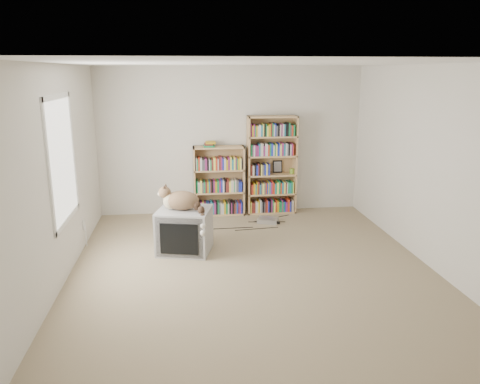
{
  "coord_description": "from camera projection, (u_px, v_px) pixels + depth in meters",
  "views": [
    {
      "loc": [
        -0.81,
        -5.44,
        2.41
      ],
      "look_at": [
        -0.03,
        1.0,
        0.73
      ],
      "focal_mm": 35.0,
      "sensor_mm": 36.0,
      "label": 1
    }
  ],
  "objects": [
    {
      "name": "ceiling",
      "position": [
        253.0,
        63.0,
        5.3
      ],
      "size": [
        4.5,
        5.0,
        0.02
      ],
      "primitive_type": "cube",
      "color": "white",
      "rests_on": "wall_back"
    },
    {
      "name": "floor_cables",
      "position": [
        260.0,
        223.0,
        7.66
      ],
      "size": [
        1.2,
        0.7,
        0.01
      ],
      "primitive_type": null,
      "color": "black",
      "rests_on": "floor"
    },
    {
      "name": "cat",
      "position": [
        185.0,
        204.0,
        6.25
      ],
      "size": [
        0.67,
        0.61,
        0.56
      ],
      "rotation": [
        0.0,
        0.0,
        -0.19
      ],
      "color": "#3A2717",
      "rests_on": "crt_tv"
    },
    {
      "name": "wall_back",
      "position": [
        231.0,
        141.0,
        8.02
      ],
      "size": [
        4.5,
        0.02,
        2.5
      ],
      "primitive_type": "cube",
      "color": "beige",
      "rests_on": "floor"
    },
    {
      "name": "dvd_player",
      "position": [
        268.0,
        220.0,
        7.68
      ],
      "size": [
        0.38,
        0.33,
        0.07
      ],
      "primitive_type": "cube",
      "rotation": [
        0.0,
        0.0,
        -0.35
      ],
      "color": "#B5B5BA",
      "rests_on": "floor"
    },
    {
      "name": "wall_outlet",
      "position": [
        84.0,
        225.0,
        6.56
      ],
      "size": [
        0.01,
        0.08,
        0.13
      ],
      "primitive_type": "cube",
      "color": "silver",
      "rests_on": "wall_left"
    },
    {
      "name": "framed_print",
      "position": [
        277.0,
        166.0,
        8.17
      ],
      "size": [
        0.16,
        0.05,
        0.22
      ],
      "primitive_type": "cube",
      "rotation": [
        -0.17,
        0.0,
        0.0
      ],
      "color": "black",
      "rests_on": "bookcase_tall"
    },
    {
      "name": "bookcase_tall",
      "position": [
        271.0,
        167.0,
        8.07
      ],
      "size": [
        0.84,
        0.3,
        1.68
      ],
      "color": "tan",
      "rests_on": "floor"
    },
    {
      "name": "wall_front",
      "position": [
        306.0,
        246.0,
        3.21
      ],
      "size": [
        4.5,
        0.02,
        2.5
      ],
      "primitive_type": "cube",
      "color": "beige",
      "rests_on": "floor"
    },
    {
      "name": "book_stack",
      "position": [
        209.0,
        144.0,
        7.84
      ],
      "size": [
        0.2,
        0.26,
        0.08
      ],
      "primitive_type": "cube",
      "color": "red",
      "rests_on": "bookcase_short"
    },
    {
      "name": "wall_right",
      "position": [
        429.0,
        166.0,
        5.88
      ],
      "size": [
        0.02,
        5.0,
        2.5
      ],
      "primitive_type": "cube",
      "color": "beige",
      "rests_on": "floor"
    },
    {
      "name": "window",
      "position": [
        62.0,
        160.0,
        5.5
      ],
      "size": [
        0.02,
        1.22,
        1.52
      ],
      "primitive_type": "cube",
      "color": "white",
      "rests_on": "wall_left"
    },
    {
      "name": "bookcase_short",
      "position": [
        219.0,
        183.0,
        8.03
      ],
      "size": [
        0.86,
        0.3,
        1.19
      ],
      "color": "tan",
      "rests_on": "floor"
    },
    {
      "name": "floor",
      "position": [
        252.0,
        267.0,
        5.93
      ],
      "size": [
        4.5,
        5.0,
        0.01
      ],
      "primitive_type": "cube",
      "color": "gray",
      "rests_on": "ground"
    },
    {
      "name": "crt_tv",
      "position": [
        185.0,
        230.0,
        6.4
      ],
      "size": [
        0.82,
        0.77,
        0.6
      ],
      "rotation": [
        0.0,
        0.0,
        -0.24
      ],
      "color": "#A3A2A5",
      "rests_on": "floor"
    },
    {
      "name": "wall_left",
      "position": [
        58.0,
        176.0,
        5.35
      ],
      "size": [
        0.02,
        5.0,
        2.5
      ],
      "primitive_type": "cube",
      "color": "beige",
      "rests_on": "floor"
    },
    {
      "name": "green_mug",
      "position": [
        292.0,
        171.0,
        8.11
      ],
      "size": [
        0.08,
        0.08,
        0.09
      ],
      "primitive_type": "cylinder",
      "color": "olive",
      "rests_on": "bookcase_tall"
    }
  ]
}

